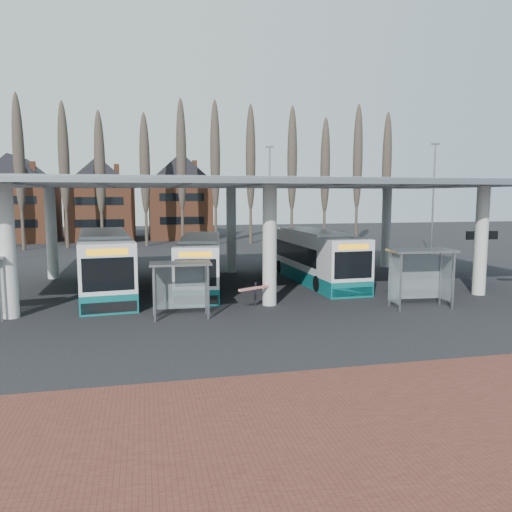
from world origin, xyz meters
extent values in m
plane|color=black|center=(0.00, 0.00, 0.00)|extent=(140.00, 140.00, 0.00)
cube|color=brown|center=(0.00, -12.00, 0.01)|extent=(70.00, 10.00, 0.03)
cylinder|color=silver|center=(-12.00, 2.50, 3.00)|extent=(0.70, 0.70, 6.00)
cylinder|color=silver|center=(-12.00, 13.50, 3.00)|extent=(0.70, 0.70, 6.00)
cylinder|color=silver|center=(0.00, 2.50, 3.00)|extent=(0.70, 0.70, 6.00)
cylinder|color=silver|center=(0.00, 13.50, 3.00)|extent=(0.70, 0.70, 6.00)
cylinder|color=silver|center=(12.00, 2.50, 3.00)|extent=(0.70, 0.70, 6.00)
cylinder|color=silver|center=(12.00, 13.50, 3.00)|extent=(0.70, 0.70, 6.00)
cube|color=gray|center=(0.00, 8.00, 6.25)|extent=(32.00, 16.00, 0.12)
cube|color=silver|center=(0.00, 8.00, 6.32)|extent=(31.50, 15.50, 0.04)
cone|color=#473D33|center=(-18.00, 33.00, 7.25)|extent=(0.36, 0.36, 14.50)
ellipsoid|color=#473D33|center=(-18.00, 33.00, 8.99)|extent=(1.10, 1.10, 11.02)
cone|color=#473D33|center=(-14.00, 33.00, 7.25)|extent=(0.36, 0.36, 14.50)
ellipsoid|color=#473D33|center=(-14.00, 33.00, 8.99)|extent=(1.10, 1.10, 11.02)
cone|color=#473D33|center=(-10.00, 33.00, 7.25)|extent=(0.36, 0.36, 14.50)
ellipsoid|color=#473D33|center=(-10.00, 33.00, 8.99)|extent=(1.10, 1.10, 11.02)
cone|color=#473D33|center=(-6.00, 33.00, 7.25)|extent=(0.36, 0.36, 14.50)
ellipsoid|color=#473D33|center=(-6.00, 33.00, 8.99)|extent=(1.10, 1.10, 11.02)
cone|color=#473D33|center=(-2.00, 33.00, 7.25)|extent=(0.36, 0.36, 14.50)
ellipsoid|color=#473D33|center=(-2.00, 33.00, 8.99)|extent=(1.10, 1.10, 11.02)
cone|color=#473D33|center=(2.00, 33.00, 7.25)|extent=(0.36, 0.36, 14.50)
ellipsoid|color=#473D33|center=(2.00, 33.00, 8.99)|extent=(1.10, 1.10, 11.02)
cone|color=#473D33|center=(6.00, 33.00, 7.25)|extent=(0.36, 0.36, 14.50)
ellipsoid|color=#473D33|center=(6.00, 33.00, 8.99)|extent=(1.10, 1.10, 11.02)
cone|color=#473D33|center=(10.00, 33.00, 7.25)|extent=(0.36, 0.36, 14.50)
ellipsoid|color=#473D33|center=(10.00, 33.00, 8.99)|extent=(1.10, 1.10, 11.02)
cone|color=#473D33|center=(14.00, 33.00, 7.25)|extent=(0.36, 0.36, 14.50)
ellipsoid|color=#473D33|center=(14.00, 33.00, 8.99)|extent=(1.10, 1.10, 11.02)
cone|color=#473D33|center=(18.00, 33.00, 7.25)|extent=(0.36, 0.36, 14.50)
ellipsoid|color=#473D33|center=(18.00, 33.00, 8.99)|extent=(1.10, 1.10, 11.02)
cone|color=#473D33|center=(22.00, 33.00, 7.25)|extent=(0.36, 0.36, 14.50)
ellipsoid|color=#473D33|center=(22.00, 33.00, 8.99)|extent=(1.10, 1.10, 11.02)
cube|color=brown|center=(-20.50, 44.00, 3.50)|extent=(8.00, 10.00, 7.00)
pyramid|color=black|center=(-20.50, 44.00, 10.50)|extent=(8.30, 10.30, 3.50)
cube|color=brown|center=(-11.00, 44.00, 3.50)|extent=(8.00, 10.00, 7.00)
pyramid|color=black|center=(-11.00, 44.00, 10.50)|extent=(8.30, 10.30, 3.50)
cube|color=brown|center=(-1.50, 44.00, 3.50)|extent=(8.00, 10.00, 7.00)
pyramid|color=black|center=(-1.50, 44.00, 10.50)|extent=(8.30, 10.30, 3.50)
cylinder|color=slate|center=(6.00, 26.00, 5.00)|extent=(0.16, 0.16, 10.00)
cube|color=slate|center=(6.00, 26.00, 10.10)|extent=(0.80, 0.15, 0.15)
cylinder|color=slate|center=(20.00, 20.00, 5.00)|extent=(0.16, 0.16, 10.00)
cube|color=slate|center=(20.00, 20.00, 10.10)|extent=(0.80, 0.15, 0.15)
cube|color=silver|center=(-8.30, 8.14, 1.85)|extent=(3.78, 12.53, 2.88)
cube|color=#0B5859|center=(-8.30, 8.14, 0.46)|extent=(3.81, 12.55, 0.92)
cube|color=silver|center=(-8.30, 8.14, 3.34)|extent=(3.05, 7.59, 0.18)
cube|color=black|center=(-8.35, 8.65, 1.95)|extent=(3.50, 9.09, 1.13)
cube|color=black|center=(-7.71, 2.02, 1.90)|extent=(2.30, 0.28, 1.54)
cube|color=black|center=(-8.89, 14.26, 1.95)|extent=(2.22, 0.27, 1.23)
cube|color=#F39E0D|center=(-7.71, 2.02, 2.93)|extent=(1.83, 0.23, 0.31)
cube|color=black|center=(-7.72, 2.03, 0.36)|extent=(2.49, 0.32, 0.51)
cylinder|color=black|center=(-9.11, 4.14, 0.49)|extent=(0.38, 1.01, 0.99)
cylinder|color=black|center=(-6.75, 4.36, 0.49)|extent=(0.38, 1.01, 0.99)
cylinder|color=black|center=(-9.83, 11.61, 0.49)|extent=(0.38, 1.01, 0.99)
cylinder|color=black|center=(-7.46, 11.83, 0.49)|extent=(0.38, 1.01, 0.99)
cube|color=silver|center=(-2.82, 8.37, 1.64)|extent=(3.94, 11.16, 2.55)
cube|color=#0B5859|center=(-2.82, 8.37, 0.41)|extent=(3.96, 11.18, 0.82)
cube|color=silver|center=(-2.82, 8.37, 2.96)|extent=(3.05, 6.80, 0.16)
cube|color=black|center=(-2.75, 8.82, 1.73)|extent=(3.51, 8.14, 1.00)
cube|color=black|center=(-3.64, 2.98, 1.69)|extent=(2.03, 0.36, 1.37)
cube|color=black|center=(-2.00, 13.76, 1.73)|extent=(1.96, 0.35, 1.09)
cube|color=#F39E0D|center=(-3.64, 2.98, 2.60)|extent=(1.61, 0.29, 0.27)
cube|color=black|center=(-3.63, 2.99, 0.32)|extent=(2.19, 0.40, 0.46)
cylinder|color=black|center=(-4.38, 5.10, 0.44)|extent=(0.38, 0.90, 0.87)
cylinder|color=black|center=(-2.30, 4.79, 0.44)|extent=(0.38, 0.90, 0.87)
cylinder|color=black|center=(-3.38, 11.68, 0.44)|extent=(0.38, 0.90, 0.87)
cylinder|color=black|center=(-1.30, 11.36, 0.44)|extent=(0.38, 0.90, 0.87)
cube|color=silver|center=(4.53, 8.88, 1.75)|extent=(2.89, 11.76, 2.72)
cube|color=#0B5859|center=(4.53, 8.88, 0.44)|extent=(2.91, 11.78, 0.88)
cube|color=silver|center=(4.53, 8.88, 3.16)|extent=(2.48, 7.08, 0.18)
cube|color=black|center=(4.51, 9.37, 1.85)|extent=(2.81, 8.49, 1.07)
cube|color=black|center=(4.73, 3.07, 1.80)|extent=(2.18, 0.13, 1.46)
cube|color=black|center=(4.32, 14.70, 1.85)|extent=(2.11, 0.13, 1.17)
cube|color=#F39E0D|center=(4.73, 3.07, 2.77)|extent=(1.74, 0.11, 0.29)
cube|color=black|center=(4.73, 3.08, 0.34)|extent=(2.36, 0.16, 0.49)
cylinder|color=black|center=(3.53, 5.15, 0.47)|extent=(0.30, 0.94, 0.93)
cylinder|color=black|center=(5.78, 5.23, 0.47)|extent=(0.30, 0.94, 0.93)
cylinder|color=black|center=(3.29, 12.25, 0.47)|extent=(0.30, 0.94, 0.93)
cylinder|color=black|center=(5.53, 12.32, 0.47)|extent=(0.30, 0.94, 0.93)
cube|color=gray|center=(-12.25, 1.90, 1.37)|extent=(0.10, 0.10, 2.73)
cube|color=gray|center=(-12.47, 3.09, 1.37)|extent=(0.10, 0.10, 2.73)
cube|color=silver|center=(-12.30, 2.51, 1.42)|extent=(0.26, 1.19, 2.19)
cube|color=gray|center=(-5.71, 0.30, 1.21)|extent=(0.08, 0.08, 2.42)
cube|color=gray|center=(-3.39, 0.23, 1.21)|extent=(0.08, 0.08, 2.42)
cube|color=gray|center=(-5.68, 1.37, 1.21)|extent=(0.08, 0.08, 2.42)
cube|color=gray|center=(-3.36, 1.30, 1.21)|extent=(0.08, 0.08, 2.42)
cube|color=gray|center=(-4.53, 0.80, 2.47)|extent=(2.75, 1.44, 0.10)
cube|color=silver|center=(-4.52, 1.38, 1.26)|extent=(2.32, 0.11, 1.94)
cube|color=silver|center=(-5.74, 0.84, 1.26)|extent=(0.07, 1.07, 1.94)
cube|color=silver|center=(-3.32, 0.76, 1.26)|extent=(0.07, 1.07, 1.94)
cube|color=gray|center=(5.64, -0.33, 1.38)|extent=(0.10, 0.10, 2.77)
cube|color=gray|center=(8.29, -0.54, 1.38)|extent=(0.10, 0.10, 2.77)
cube|color=gray|center=(5.73, 0.89, 1.38)|extent=(0.10, 0.10, 2.77)
cube|color=gray|center=(8.38, 0.68, 1.38)|extent=(0.10, 0.10, 2.77)
cube|color=gray|center=(7.01, 0.17, 2.82)|extent=(3.21, 1.79, 0.11)
cube|color=silver|center=(7.06, 0.84, 1.44)|extent=(2.65, 0.25, 2.22)
cube|color=silver|center=(5.63, 0.28, 1.44)|extent=(0.14, 1.22, 2.22)
cube|color=silver|center=(8.39, 0.07, 1.44)|extent=(0.14, 1.22, 2.22)
cylinder|color=black|center=(14.90, 6.26, 1.57)|extent=(0.10, 0.10, 3.15)
cube|color=black|center=(14.90, 6.26, 2.95)|extent=(2.17, 0.24, 0.54)
cube|color=black|center=(-0.74, 2.43, 0.59)|extent=(0.09, 0.09, 1.19)
cube|color=red|center=(-0.74, 1.89, 1.02)|extent=(2.15, 1.20, 0.11)
camera|label=1|loc=(-6.11, -21.36, 5.49)|focal=35.00mm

